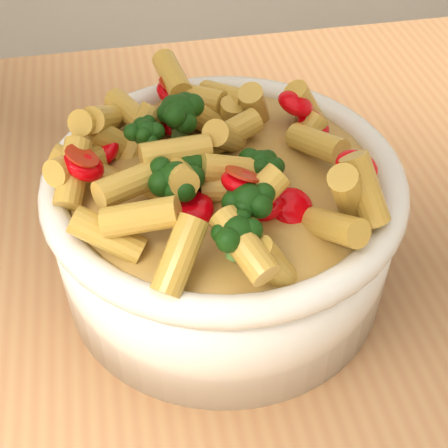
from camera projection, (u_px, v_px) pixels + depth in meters
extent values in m
cube|color=#AB7849|center=(149.00, 329.00, 0.47)|extent=(1.20, 0.80, 0.04)
cylinder|color=white|center=(224.00, 229.00, 0.45)|extent=(0.24, 0.24, 0.09)
ellipsoid|color=white|center=(224.00, 256.00, 0.47)|extent=(0.22, 0.22, 0.04)
torus|color=white|center=(224.00, 179.00, 0.42)|extent=(0.24, 0.24, 0.02)
ellipsoid|color=gold|center=(224.00, 179.00, 0.42)|extent=(0.21, 0.21, 0.02)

